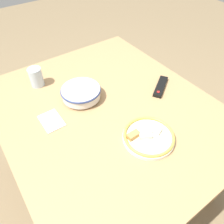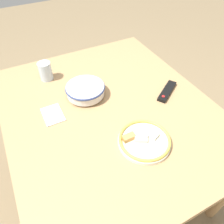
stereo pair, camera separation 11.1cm
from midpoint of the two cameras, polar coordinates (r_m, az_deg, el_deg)
name	(u,v)px [view 2 (the right image)]	position (r m, az deg, el deg)	size (l,w,h in m)	color
ground_plane	(110,174)	(1.76, 1.35, -15.95)	(8.00, 8.00, 0.00)	#7F6B4C
dining_table	(109,117)	(1.24, 1.85, -1.43)	(1.29, 1.09, 0.72)	tan
noodle_bowl	(85,90)	(1.24, -4.41, 5.65)	(0.22, 0.22, 0.07)	silver
food_plate	(144,140)	(1.04, 11.46, -7.46)	(0.25, 0.25, 0.04)	silver
tv_remote	(167,91)	(1.33, 16.55, 5.11)	(0.15, 0.19, 0.02)	black
drinking_glass	(45,71)	(1.39, -14.80, 10.20)	(0.08, 0.08, 0.11)	silver
folded_napkin	(53,115)	(1.17, -12.61, -0.79)	(0.14, 0.10, 0.01)	white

